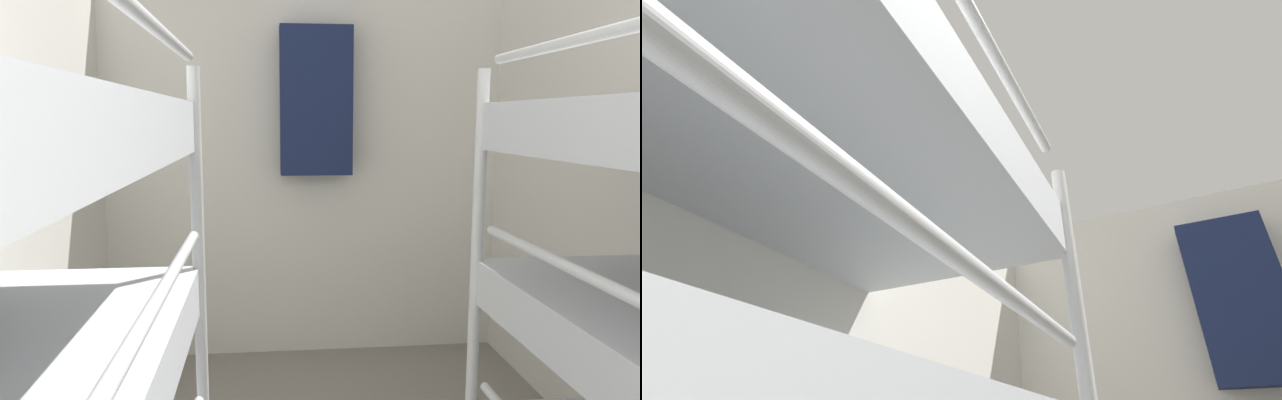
# 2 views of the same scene
# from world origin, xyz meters

# --- Properties ---
(wall_back) EXTENTS (2.64, 0.06, 2.34)m
(wall_back) POSITION_xyz_m (0.00, 4.13, 1.17)
(wall_back) COLOR silver
(wall_back) RESTS_ON ground_plane
(hanging_coat) EXTENTS (0.44, 0.12, 0.90)m
(hanging_coat) POSITION_xyz_m (0.05, 3.98, 1.64)
(hanging_coat) COLOR #192347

